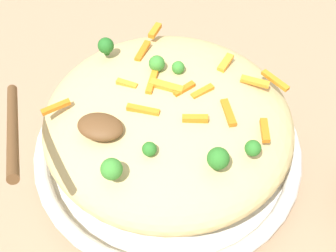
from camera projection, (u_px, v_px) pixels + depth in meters
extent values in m
plane|color=#9E7F60|center=(168.00, 160.00, 0.69)|extent=(2.40, 2.40, 0.00)
cylinder|color=white|center=(168.00, 156.00, 0.68)|extent=(0.35, 0.35, 0.03)
torus|color=white|center=(168.00, 146.00, 0.66)|extent=(0.38, 0.38, 0.02)
torus|color=black|center=(168.00, 145.00, 0.66)|extent=(0.37, 0.37, 0.00)
ellipsoid|color=#D1BA7A|center=(168.00, 122.00, 0.62)|extent=(0.33, 0.32, 0.10)
cube|color=orange|center=(143.00, 51.00, 0.64)|extent=(0.01, 0.04, 0.01)
cube|color=orange|center=(226.00, 63.00, 0.63)|extent=(0.02, 0.03, 0.01)
cube|color=orange|center=(228.00, 114.00, 0.57)|extent=(0.03, 0.04, 0.01)
cube|color=orange|center=(143.00, 110.00, 0.57)|extent=(0.04, 0.01, 0.01)
cube|color=orange|center=(167.00, 86.00, 0.59)|extent=(0.04, 0.01, 0.01)
cube|color=orange|center=(265.00, 130.00, 0.56)|extent=(0.02, 0.03, 0.01)
cube|color=orange|center=(202.00, 92.00, 0.59)|extent=(0.03, 0.03, 0.01)
cube|color=orange|center=(195.00, 119.00, 0.56)|extent=(0.03, 0.02, 0.01)
cube|color=orange|center=(152.00, 81.00, 0.60)|extent=(0.01, 0.04, 0.01)
cube|color=orange|center=(155.00, 31.00, 0.66)|extent=(0.01, 0.03, 0.01)
cube|color=orange|center=(184.00, 89.00, 0.59)|extent=(0.02, 0.03, 0.01)
cube|color=orange|center=(255.00, 82.00, 0.60)|extent=(0.04, 0.01, 0.01)
cube|color=orange|center=(275.00, 80.00, 0.61)|extent=(0.04, 0.03, 0.01)
cube|color=orange|center=(56.00, 107.00, 0.58)|extent=(0.03, 0.03, 0.01)
cube|color=orange|center=(127.00, 84.00, 0.60)|extent=(0.03, 0.01, 0.01)
cylinder|color=#296820|center=(252.00, 153.00, 0.54)|extent=(0.01, 0.01, 0.01)
sphere|color=#2D7A28|center=(253.00, 148.00, 0.53)|extent=(0.02, 0.02, 0.02)
cylinder|color=#296820|center=(217.00, 165.00, 0.52)|extent=(0.01, 0.01, 0.01)
sphere|color=#2D7A28|center=(218.00, 158.00, 0.51)|extent=(0.03, 0.03, 0.03)
cylinder|color=#377928|center=(113.00, 175.00, 0.52)|extent=(0.01, 0.01, 0.01)
sphere|color=#3D8E33|center=(112.00, 169.00, 0.51)|extent=(0.02, 0.02, 0.02)
cylinder|color=#377928|center=(157.00, 69.00, 0.61)|extent=(0.01, 0.01, 0.01)
sphere|color=#3D8E33|center=(157.00, 63.00, 0.61)|extent=(0.02, 0.02, 0.02)
cylinder|color=#205B1C|center=(107.00, 52.00, 0.64)|extent=(0.01, 0.01, 0.01)
sphere|color=#236B23|center=(106.00, 46.00, 0.63)|extent=(0.02, 0.02, 0.02)
cylinder|color=#296820|center=(146.00, 152.00, 0.54)|extent=(0.01, 0.01, 0.00)
sphere|color=#2D7A28|center=(146.00, 148.00, 0.53)|extent=(0.02, 0.02, 0.02)
cylinder|color=#377928|center=(181.00, 73.00, 0.61)|extent=(0.01, 0.01, 0.00)
sphere|color=#3D8E33|center=(181.00, 68.00, 0.60)|extent=(0.02, 0.02, 0.02)
ellipsoid|color=brown|center=(100.00, 127.00, 0.55)|extent=(0.06, 0.04, 0.02)
cylinder|color=brown|center=(13.00, 127.00, 0.50)|extent=(0.11, 0.17, 0.08)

